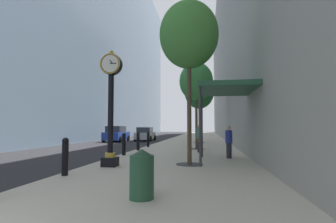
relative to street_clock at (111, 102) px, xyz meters
name	(u,v)px	position (x,y,z in m)	size (l,w,h in m)	color
ground_plane	(164,142)	(-1.04, 19.18, -2.65)	(110.00, 110.00, 0.00)	#262628
sidewalk_right	(196,140)	(2.37, 22.18, -2.58)	(6.83, 80.00, 0.14)	#BCB29E
building_block_left	(76,19)	(-13.77, 22.18, 13.68)	(9.00, 80.00, 32.65)	slate
building_block_right	(261,32)	(10.28, 22.18, 10.46)	(9.00, 80.00, 26.21)	gray
street_clock	(111,102)	(0.00, 0.00, 0.00)	(0.84, 0.55, 4.56)	black
bollard_second	(65,156)	(-0.71, -1.99, -1.89)	(0.21, 0.21, 1.19)	black
bollard_fourth	(124,144)	(-0.71, 3.82, -1.89)	(0.21, 0.21, 1.19)	black
bollard_fifth	(138,141)	(-0.71, 6.73, -1.89)	(0.21, 0.21, 1.19)	black
bollard_sixth	(148,139)	(-0.71, 9.63, -1.89)	(0.21, 0.21, 1.19)	black
street_tree_near	(189,36)	(3.01, 0.92, 2.81)	(2.45, 2.45, 6.76)	#333335
street_tree_mid_near	(196,82)	(3.01, 8.29, 2.15)	(2.34, 2.34, 6.03)	#333335
street_tree_mid_far	(199,92)	(3.01, 15.65, 2.41)	(2.86, 2.86, 6.57)	#333335
trash_bin	(142,173)	(2.33, -4.17, -1.97)	(0.53, 0.53, 1.05)	#234C33
pedestrian_walking	(200,138)	(3.28, 5.95, -1.63)	(0.38, 0.48, 1.67)	#23232D
pedestrian_by_clock	(229,141)	(4.77, 3.27, -1.68)	(0.45, 0.45, 1.58)	#23232D
storefront_awning	(225,91)	(4.54, 2.06, 0.64)	(2.40, 3.60, 3.30)	#235138
car_silver_near	(145,134)	(-3.54, 20.37, -1.86)	(2.06, 4.17, 1.61)	#B7BABF
car_blue_mid	(116,134)	(-6.39, 18.33, -1.81)	(2.13, 4.56, 1.74)	navy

